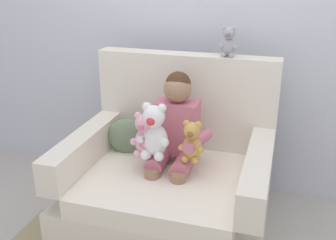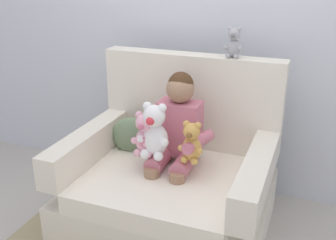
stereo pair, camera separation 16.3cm
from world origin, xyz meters
TOP-DOWN VIEW (x-y plane):
  - ground_plane at (0.00, 0.00)m, footprint 8.00×8.00m
  - back_wall at (0.00, 0.74)m, footprint 6.00×0.10m
  - armchair at (0.00, 0.06)m, footprint 1.21×0.98m
  - seated_child at (0.01, 0.09)m, footprint 0.45×0.39m
  - plush_honey at (0.15, -0.04)m, footprint 0.15×0.12m
  - plush_white at (-0.07, -0.05)m, footprint 0.20×0.16m
  - plush_pink at (-0.13, -0.05)m, footprint 0.16×0.13m
  - plush_grey_on_backrest at (0.26, 0.42)m, footprint 0.11×0.09m
  - throw_pillow at (-0.34, 0.19)m, footprint 0.28×0.17m

SIDE VIEW (x-z plane):
  - ground_plane at x=0.00m, z-range 0.00..0.00m
  - armchair at x=0.00m, z-range -0.21..0.86m
  - throw_pillow at x=-0.34m, z-range 0.40..0.66m
  - seated_child at x=0.01m, z-range 0.23..1.06m
  - plush_honey at x=0.15m, z-range 0.53..0.78m
  - plush_pink at x=-0.13m, z-range 0.53..0.80m
  - plush_white at x=-0.07m, z-range 0.53..0.87m
  - plush_grey_on_backrest at x=0.26m, z-range 1.06..1.25m
  - back_wall at x=0.00m, z-range 0.00..2.60m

